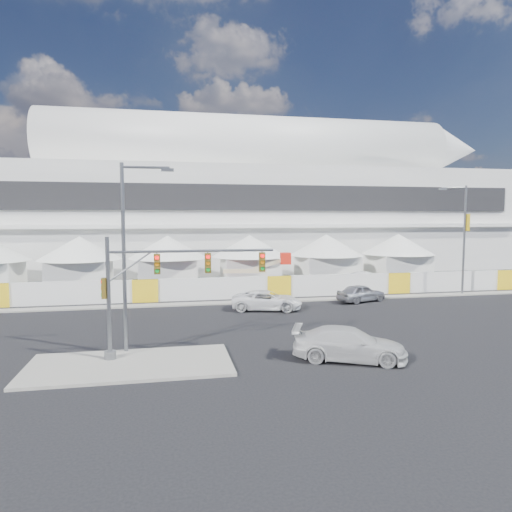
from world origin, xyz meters
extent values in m
plane|color=black|center=(0.00, 0.00, 0.00)|extent=(160.00, 160.00, 0.00)
cube|color=gray|center=(-6.00, -3.00, 0.07)|extent=(10.00, 5.00, 0.15)
cube|color=gray|center=(20.00, 12.50, 0.06)|extent=(80.00, 1.20, 0.12)
cube|color=silver|center=(8.00, 42.00, 7.00)|extent=(80.00, 24.00, 14.00)
cube|color=black|center=(8.00, 29.85, 9.80)|extent=(68.00, 0.30, 3.20)
cube|color=white|center=(8.00, 29.60, 6.30)|extent=(72.00, 0.80, 0.50)
cylinder|color=white|center=(8.00, 40.00, 17.78)|extent=(57.60, 8.40, 8.40)
cylinder|color=white|center=(10.00, 40.00, 17.36)|extent=(51.60, 6.80, 6.80)
cylinder|color=white|center=(12.00, 40.00, 16.94)|extent=(45.60, 5.20, 5.20)
cone|color=white|center=(40.80, 40.00, 18.00)|extent=(8.00, 7.60, 7.60)
cube|color=white|center=(-13.00, 24.00, 1.50)|extent=(6.00, 6.00, 3.00)
cone|color=white|center=(-13.00, 24.00, 4.20)|extent=(8.40, 8.40, 2.40)
cube|color=white|center=(-4.00, 24.00, 1.50)|extent=(6.00, 6.00, 3.00)
cone|color=white|center=(-4.00, 24.00, 4.20)|extent=(8.40, 8.40, 2.40)
cube|color=white|center=(5.00, 24.00, 1.50)|extent=(6.00, 6.00, 3.00)
cone|color=white|center=(5.00, 24.00, 4.20)|extent=(8.40, 8.40, 2.40)
cube|color=white|center=(14.00, 24.00, 1.50)|extent=(6.00, 6.00, 3.00)
cone|color=white|center=(14.00, 24.00, 4.20)|extent=(8.40, 8.40, 2.40)
cube|color=white|center=(23.00, 24.00, 1.50)|extent=(6.00, 6.00, 3.00)
cone|color=white|center=(23.00, 24.00, 4.20)|extent=(8.40, 8.40, 2.40)
cube|color=white|center=(6.00, 14.50, 1.00)|extent=(70.00, 0.25, 2.00)
imported|color=#ABABB0|center=(12.55, 11.01, 0.77)|extent=(3.14, 4.84, 1.53)
imported|color=white|center=(3.69, 9.14, 0.78)|extent=(3.92, 6.05, 1.55)
imported|color=silver|center=(5.09, -4.18, 0.85)|extent=(4.37, 6.30, 1.69)
imported|color=silver|center=(16.68, 18.35, 0.83)|extent=(1.88, 5.06, 1.65)
cylinder|color=slate|center=(-7.06, -2.05, 3.29)|extent=(0.21, 0.21, 6.28)
cylinder|color=slate|center=(-7.06, -2.05, 0.35)|extent=(0.61, 0.61, 0.40)
cylinder|color=slate|center=(-2.77, -2.05, 5.64)|extent=(8.58, 0.14, 0.14)
cube|color=#594714|center=(-4.62, -2.05, 5.00)|extent=(0.32, 0.22, 1.05)
cube|color=#594714|center=(-2.00, -2.05, 5.00)|extent=(0.32, 0.22, 1.05)
cube|color=#594714|center=(0.91, -2.05, 5.00)|extent=(0.32, 0.22, 1.05)
cube|color=#594714|center=(-7.28, -2.05, 3.81)|extent=(0.22, 0.32, 1.05)
cylinder|color=gray|center=(-6.37, -0.80, 5.21)|extent=(0.20, 0.20, 10.11)
cylinder|color=gray|center=(-5.14, -0.80, 10.04)|extent=(2.47, 0.13, 0.13)
cube|color=gray|center=(-4.01, -0.80, 9.92)|extent=(0.67, 0.28, 0.17)
cylinder|color=gray|center=(23.55, 12.50, 5.17)|extent=(0.21, 0.21, 10.35)
cylinder|color=gray|center=(22.29, 12.50, 10.12)|extent=(2.53, 0.14, 0.14)
cube|color=gray|center=(21.14, 12.50, 10.00)|extent=(0.69, 0.29, 0.17)
cube|color=yellow|center=(23.84, 12.50, 6.90)|extent=(0.03, 0.69, 1.61)
cube|color=red|center=(1.97, 17.38, 0.60)|extent=(4.17, 2.33, 1.21)
cube|color=beige|center=(3.29, 17.38, 2.20)|extent=(4.18, 1.01, 0.38)
cube|color=beige|center=(5.70, 17.38, 2.86)|extent=(3.25, 0.81, 1.33)
cube|color=red|center=(7.24, 17.38, 3.41)|extent=(1.13, 1.13, 1.10)
camera|label=1|loc=(-4.14, -25.95, 7.42)|focal=32.00mm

